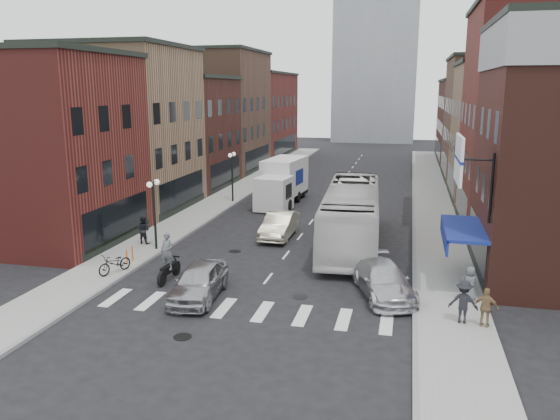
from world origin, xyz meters
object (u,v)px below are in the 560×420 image
(ped_right_b, at_px, (486,307))
(bike_rack, at_px, (130,255))
(ped_right_a, at_px, (463,302))
(ped_right_c, at_px, (470,284))
(billboard_sign, at_px, (461,161))
(parked_bicycle, at_px, (115,263))
(box_truck, at_px, (282,182))
(motorcycle_rider, at_px, (168,259))
(sedan_left_far, at_px, (279,225))
(ped_left_solo, at_px, (143,230))
(sedan_left_near, at_px, (199,281))
(streetlamp_far, at_px, (232,167))
(curb_car, at_px, (383,280))
(streetlamp_near, at_px, (154,202))
(transit_bus, at_px, (352,215))

(ped_right_b, bearing_deg, bike_rack, 1.43)
(ped_right_a, height_order, ped_right_c, ped_right_a)
(billboard_sign, xyz_separation_m, parked_bicycle, (-16.09, -0.87, -5.48))
(box_truck, height_order, motorcycle_rider, box_truck)
(motorcycle_rider, height_order, sedan_left_far, motorcycle_rider)
(box_truck, relative_size, ped_left_solo, 5.03)
(ped_right_c, bearing_deg, bike_rack, -0.50)
(motorcycle_rider, xyz_separation_m, ped_right_c, (13.86, 0.30, -0.20))
(motorcycle_rider, relative_size, sedan_left_near, 0.53)
(ped_left_solo, distance_m, ped_right_a, 18.89)
(streetlamp_far, xyz_separation_m, ped_right_b, (17.00, -20.75, -1.98))
(streetlamp_far, distance_m, sedan_left_near, 20.92)
(motorcycle_rider, distance_m, curb_car, 10.23)
(ped_left_solo, xyz_separation_m, ped_right_a, (17.39, -7.39, 0.03))
(box_truck, relative_size, ped_right_b, 5.35)
(bike_rack, bearing_deg, sedan_left_near, -33.46)
(parked_bicycle, distance_m, ped_left_solo, 5.33)
(billboard_sign, distance_m, parked_bicycle, 17.02)
(streetlamp_near, xyz_separation_m, motorcycle_rider, (2.79, -4.42, -1.78))
(motorcycle_rider, relative_size, parked_bicycle, 1.26)
(billboard_sign, bearing_deg, streetlamp_far, 132.41)
(sedan_left_far, bearing_deg, ped_right_a, -48.03)
(streetlamp_far, relative_size, box_truck, 0.49)
(motorcycle_rider, relative_size, sedan_left_far, 0.51)
(ped_left_solo, height_order, ped_right_b, ped_left_solo)
(streetlamp_near, xyz_separation_m, transit_bus, (10.72, 3.83, -1.08))
(streetlamp_far, bearing_deg, box_truck, 7.98)
(box_truck, relative_size, transit_bus, 0.64)
(bike_rack, height_order, ped_right_a, ped_right_a)
(streetlamp_far, bearing_deg, sedan_left_near, -75.91)
(streetlamp_near, distance_m, ped_left_solo, 2.42)
(streetlamp_far, distance_m, bike_rack, 16.87)
(parked_bicycle, distance_m, ped_right_c, 16.76)
(bike_rack, height_order, sedan_left_near, sedan_left_near)
(parked_bicycle, bearing_deg, streetlamp_far, 111.14)
(motorcycle_rider, bearing_deg, box_truck, 90.42)
(billboard_sign, xyz_separation_m, ped_left_solo, (-17.19, 4.33, -5.15))
(sedan_left_near, relative_size, sedan_left_far, 0.97)
(sedan_left_far, bearing_deg, transit_bus, -9.52)
(sedan_left_far, distance_m, curb_car, 10.98)
(curb_car, relative_size, ped_right_c, 3.21)
(ped_right_a, height_order, ped_right_b, ped_right_a)
(streetlamp_far, relative_size, ped_right_c, 2.63)
(ped_right_c, bearing_deg, curb_car, 2.38)
(bike_rack, height_order, transit_bus, transit_bus)
(streetlamp_near, height_order, parked_bicycle, streetlamp_near)
(streetlamp_far, relative_size, bike_rack, 5.14)
(sedan_left_near, bearing_deg, transit_bus, 56.14)
(streetlamp_far, bearing_deg, motorcycle_rider, -81.38)
(curb_car, height_order, ped_right_c, ped_right_c)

